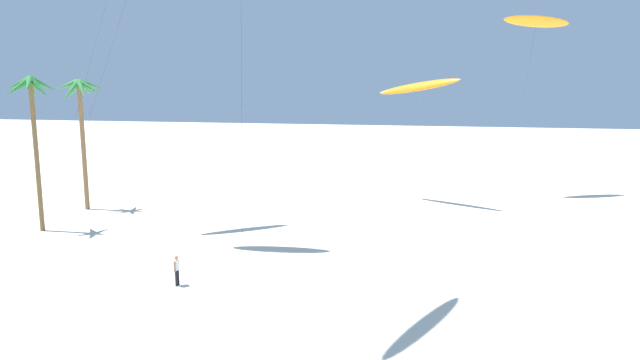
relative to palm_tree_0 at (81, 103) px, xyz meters
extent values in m
cylinder|color=olive|center=(-0.01, -0.05, -3.66)|extent=(0.38, 0.38, 10.88)
cone|color=#33843D|center=(0.94, 0.01, 1.26)|extent=(2.21, 0.71, 1.53)
cone|color=#33843D|center=(0.53, 0.83, 1.47)|extent=(1.64, 2.20, 1.17)
cone|color=#33843D|center=(-0.08, 0.85, 1.18)|extent=(0.72, 2.15, 1.66)
cone|color=#33843D|center=(-0.77, 0.26, 1.07)|extent=(2.06, 1.29, 1.85)
cone|color=#33843D|center=(-0.99, -0.36, 1.44)|extent=(2.30, 1.19, 1.21)
cone|color=#33843D|center=(-0.25, -0.81, 1.04)|extent=(1.12, 2.04, 1.89)
cone|color=#33843D|center=(0.65, -0.66, 1.16)|extent=(1.93, 1.83, 1.70)
cylinder|color=brown|center=(1.32, -7.27, -3.61)|extent=(0.33, 0.33, 10.98)
cone|color=#287533|center=(2.10, -7.41, 1.27)|extent=(2.00, 0.88, 1.67)
cone|color=#287533|center=(1.62, -6.40, 1.50)|extent=(1.20, 2.14, 1.29)
cone|color=#287533|center=(0.93, -6.63, 1.22)|extent=(1.45, 1.90, 1.75)
cone|color=#287533|center=(0.37, -7.37, 1.55)|extent=(2.13, 0.77, 1.20)
cone|color=#287533|center=(0.89, -7.99, 1.33)|extent=(1.49, 1.99, 1.58)
cone|color=#287533|center=(1.79, -8.07, 1.49)|extent=(1.54, 2.06, 1.30)
cylinder|color=#4C4C51|center=(22.01, -20.29, 1.48)|extent=(1.24, 4.35, 21.16)
cylinder|color=#4C4C51|center=(10.56, -12.95, 1.31)|extent=(2.60, 9.34, 20.83)
cylinder|color=#4C4C51|center=(6.12, -7.86, 1.73)|extent=(2.82, 7.79, 21.66)
ellipsoid|color=orange|center=(27.36, 8.96, 1.33)|extent=(7.58, 4.99, 2.17)
ellipsoid|color=white|center=(27.36, 8.96, 1.37)|extent=(7.49, 4.54, 1.63)
cylinder|color=#4C4C51|center=(28.78, 4.45, -3.94)|extent=(2.87, 9.02, 10.33)
ellipsoid|color=orange|center=(37.80, 15.76, 7.37)|extent=(6.75, 4.12, 1.46)
ellipsoid|color=#EA5193|center=(37.80, 15.76, 7.40)|extent=(6.46, 3.34, 0.79)
cylinder|color=#4C4C51|center=(36.46, 12.63, -0.91)|extent=(2.72, 6.27, 16.39)
cylinder|color=black|center=(16.37, -15.75, -8.66)|extent=(0.14, 0.14, 0.87)
cylinder|color=black|center=(16.38, -15.58, -8.66)|extent=(0.14, 0.14, 0.87)
cube|color=white|center=(16.38, -15.67, -7.96)|extent=(0.22, 0.31, 0.54)
cylinder|color=#9E7051|center=(16.36, -15.87, -8.00)|extent=(0.09, 0.09, 0.56)
cylinder|color=#9E7051|center=(16.39, -15.46, -8.00)|extent=(0.09, 0.09, 0.56)
sphere|color=#9E7051|center=(16.38, -15.67, -7.56)|extent=(0.21, 0.21, 0.21)
camera|label=1|loc=(30.25, -42.02, 1.44)|focal=31.73mm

